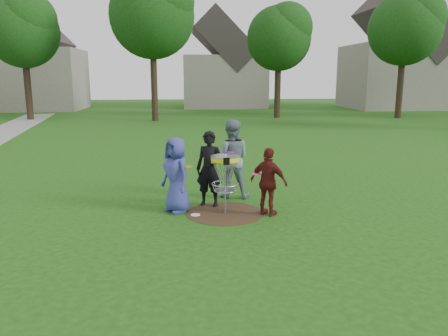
{
  "coord_description": "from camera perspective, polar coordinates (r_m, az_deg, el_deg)",
  "views": [
    {
      "loc": [
        -0.87,
        -9.57,
        3.1
      ],
      "look_at": [
        0.0,
        0.3,
        1.0
      ],
      "focal_mm": 35.0,
      "sensor_mm": 36.0,
      "label": 1
    }
  ],
  "objects": [
    {
      "name": "dirt_patch",
      "position": [
        10.09,
        0.15,
        -5.89
      ],
      "size": [
        1.8,
        1.8,
        0.01
      ],
      "primitive_type": "cylinder",
      "color": "#47331E",
      "rests_on": "ground"
    },
    {
      "name": "tree_row",
      "position": [
        30.43,
        -2.65,
        17.81
      ],
      "size": [
        51.2,
        17.42,
        9.9
      ],
      "color": "#38281C",
      "rests_on": "ground"
    },
    {
      "name": "disc_on_grass",
      "position": [
        9.95,
        -3.76,
        -6.15
      ],
      "size": [
        0.22,
        0.22,
        0.02
      ],
      "primitive_type": "cylinder",
      "color": "white",
      "rests_on": "ground"
    },
    {
      "name": "held_discs",
      "position": [
        10.18,
        -0.22,
        0.6
      ],
      "size": [
        1.74,
        1.47,
        0.31
      ],
      "color": "gold",
      "rests_on": "ground"
    },
    {
      "name": "player_maroon",
      "position": [
        9.8,
        5.85,
        -1.84
      ],
      "size": [
        0.94,
        0.86,
        1.54
      ],
      "primitive_type": "imported",
      "rotation": [
        0.0,
        0.0,
        2.47
      ],
      "color": "#561613",
      "rests_on": "ground"
    },
    {
      "name": "disc_golf_basket",
      "position": [
        9.83,
        0.15,
        -0.25
      ],
      "size": [
        0.66,
        0.67,
        1.38
      ],
      "color": "#9EA0A5",
      "rests_on": "ground"
    },
    {
      "name": "ground",
      "position": [
        10.09,
        0.15,
        -5.92
      ],
      "size": [
        100.0,
        100.0,
        0.0
      ],
      "primitive_type": "plane",
      "color": "#19470F",
      "rests_on": "ground"
    },
    {
      "name": "player_black",
      "position": [
        10.45,
        -1.9,
        -0.12
      ],
      "size": [
        0.78,
        0.65,
        1.82
      ],
      "primitive_type": "imported",
      "rotation": [
        0.0,
        0.0,
        -0.38
      ],
      "color": "black",
      "rests_on": "ground"
    },
    {
      "name": "house_row",
      "position": [
        43.02,
        2.6,
        13.34
      ],
      "size": [
        44.5,
        10.65,
        11.62
      ],
      "color": "gray",
      "rests_on": "ground"
    },
    {
      "name": "player_grey",
      "position": [
        11.19,
        0.92,
        1.21
      ],
      "size": [
        1.06,
        0.87,
        2.02
      ],
      "primitive_type": "imported",
      "rotation": [
        0.0,
        0.0,
        3.03
      ],
      "color": "slate",
      "rests_on": "ground"
    },
    {
      "name": "player_blue",
      "position": [
        10.06,
        -6.28,
        -0.91
      ],
      "size": [
        0.95,
        1.01,
        1.74
      ],
      "primitive_type": "imported",
      "rotation": [
        0.0,
        0.0,
        -0.94
      ],
      "color": "#353B92",
      "rests_on": "ground"
    }
  ]
}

